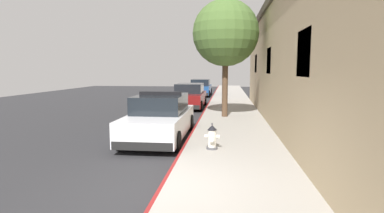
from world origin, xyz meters
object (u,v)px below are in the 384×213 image
(police_cruiser, at_px, (160,118))
(parked_car_silver_ahead, at_px, (190,96))
(street_tree, at_px, (226,33))
(parked_car_dark_far, at_px, (201,88))
(fire_hydrant, at_px, (212,137))

(police_cruiser, relative_size, parked_car_silver_ahead, 1.00)
(police_cruiser, bearing_deg, street_tree, 63.88)
(parked_car_silver_ahead, relative_size, street_tree, 0.86)
(police_cruiser, relative_size, parked_car_dark_far, 1.00)
(police_cruiser, relative_size, street_tree, 0.86)
(fire_hydrant, height_order, street_tree, street_tree)
(street_tree, bearing_deg, police_cruiser, -116.12)
(fire_hydrant, bearing_deg, police_cruiser, 135.37)
(parked_car_silver_ahead, xyz_separation_m, fire_hydrant, (2.02, -11.18, -0.22))
(police_cruiser, bearing_deg, fire_hydrant, -44.63)
(parked_car_silver_ahead, relative_size, fire_hydrant, 6.37)
(parked_car_silver_ahead, distance_m, parked_car_dark_far, 9.49)
(street_tree, bearing_deg, fire_hydrant, -92.64)
(police_cruiser, bearing_deg, parked_car_silver_ahead, 90.53)
(parked_car_silver_ahead, height_order, parked_car_dark_far, same)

